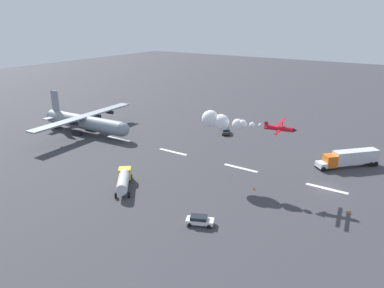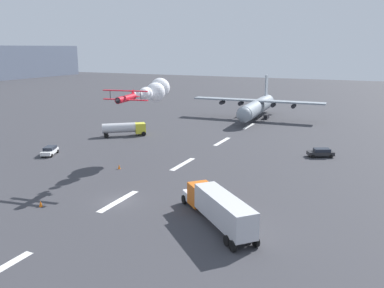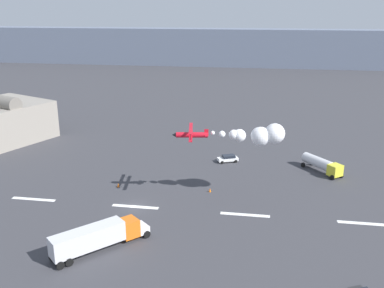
{
  "view_description": "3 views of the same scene",
  "coord_description": "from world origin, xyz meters",
  "views": [
    {
      "loc": [
        -13.19,
        67.37,
        31.34
      ],
      "look_at": [
        31.26,
        0.0,
        3.13
      ],
      "focal_mm": 34.02,
      "sensor_mm": 36.0,
      "label": 1
    },
    {
      "loc": [
        -39.57,
        -28.67,
        18.89
      ],
      "look_at": [
        19.24,
        -1.31,
        3.41
      ],
      "focal_mm": 37.8,
      "sensor_mm": 36.0,
      "label": 2
    },
    {
      "loc": [
        20.07,
        -63.81,
        32.39
      ],
      "look_at": [
        9.0,
        4.39,
        10.19
      ],
      "focal_mm": 40.45,
      "sensor_mm": 36.0,
      "label": 3
    }
  ],
  "objects": [
    {
      "name": "cargo_transport_plane",
      "position": [
        65.65,
        1.22,
        3.35
      ],
      "size": [
        29.47,
        35.68,
        11.16
      ],
      "color": "gray",
      "rests_on": "ground"
    },
    {
      "name": "runway_stripe_5",
      "position": [
        18.44,
        0.0,
        0.01
      ],
      "size": [
        8.0,
        0.9,
        0.01
      ],
      "primitive_type": "cube",
      "color": "white",
      "rests_on": "ground"
    },
    {
      "name": "runway_stripe_7",
      "position": [
        55.31,
        0.0,
        0.01
      ],
      "size": [
        8.0,
        0.9,
        0.01
      ],
      "primitive_type": "cube",
      "color": "white",
      "rests_on": "ground"
    },
    {
      "name": "traffic_cone_near",
      "position": [
        -5.5,
        7.56,
        0.38
      ],
      "size": [
        0.44,
        0.44,
        0.75
      ],
      "primitive_type": "cone",
      "color": "orange",
      "rests_on": "ground"
    },
    {
      "name": "followme_car_yellow",
      "position": [
        32.96,
        -20.19,
        0.81
      ],
      "size": [
        3.59,
        4.86,
        1.52
      ],
      "color": "#262628",
      "rests_on": "ground"
    },
    {
      "name": "airport_staff_sedan",
      "position": [
        13.66,
        24.48,
        0.81
      ],
      "size": [
        4.74,
        3.41,
        1.52
      ],
      "color": "white",
      "rests_on": "ground"
    },
    {
      "name": "runway_stripe_4",
      "position": [
        0.0,
        0.0,
        0.01
      ],
      "size": [
        8.0,
        0.9,
        0.01
      ],
      "primitive_type": "cube",
      "color": "white",
      "rests_on": "ground"
    },
    {
      "name": "runway_stripe_6",
      "position": [
        36.87,
        0.0,
        0.01
      ],
      "size": [
        8.0,
        0.9,
        0.01
      ],
      "primitive_type": "cube",
      "color": "white",
      "rests_on": "ground"
    },
    {
      "name": "stunt_biplane_red",
      "position": [
        19.86,
        6.06,
        11.8
      ],
      "size": [
        18.7,
        7.22,
        3.83
      ],
      "color": "red"
    },
    {
      "name": "fuel_tanker_truck",
      "position": [
        32.95,
        21.39,
        1.75
      ],
      "size": [
        7.82,
        8.78,
        2.9
      ],
      "color": "yellow",
      "rests_on": "ground"
    },
    {
      "name": "traffic_cone_far",
      "position": [
        11.71,
        8.06,
        0.38
      ],
      "size": [
        0.44,
        0.44,
        0.75
      ],
      "primitive_type": "cone",
      "color": "orange",
      "rests_on": "ground"
    },
    {
      "name": "ground_plane",
      "position": [
        0.0,
        0.0,
        0.0
      ],
      "size": [
        440.0,
        440.0,
        0.0
      ],
      "primitive_type": "plane",
      "color": "#38383D",
      "rests_on": "ground"
    },
    {
      "name": "semi_truck_orange",
      "position": [
        -1.17,
        -13.92,
        2.12
      ],
      "size": [
        11.75,
        12.26,
        3.7
      ],
      "color": "silver",
      "rests_on": "ground"
    }
  ]
}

